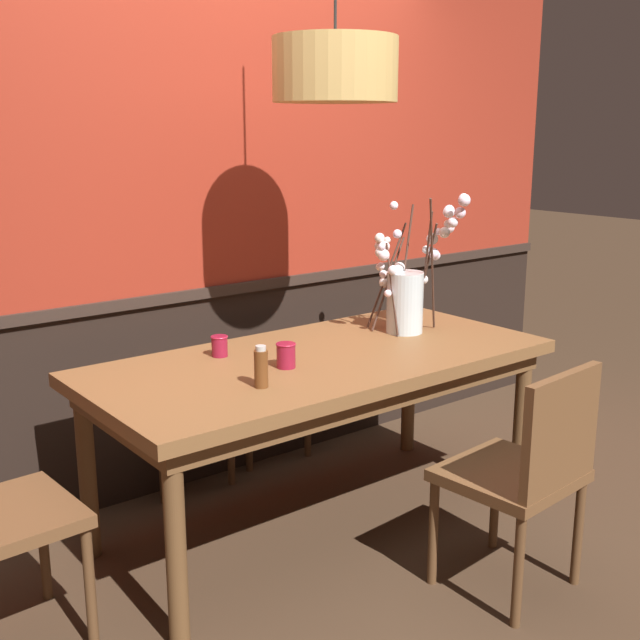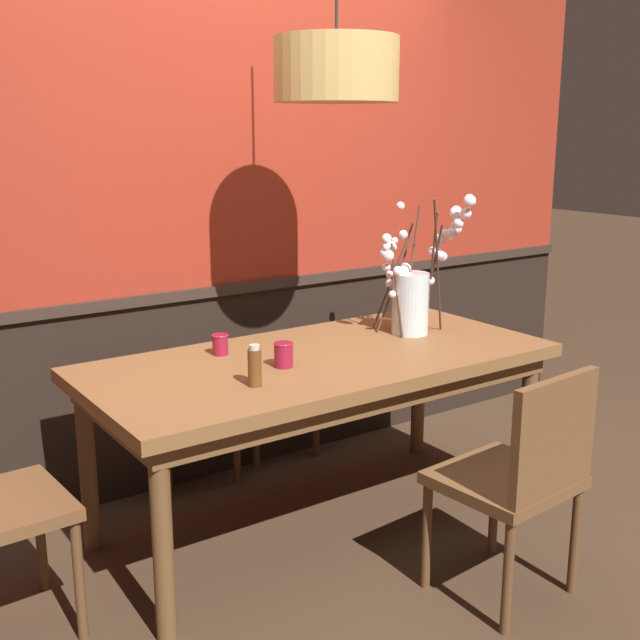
{
  "view_description": "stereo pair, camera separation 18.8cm",
  "coord_description": "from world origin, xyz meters",
  "px_view_note": "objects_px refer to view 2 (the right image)",
  "views": [
    {
      "loc": [
        -1.97,
        -2.5,
        1.69
      ],
      "look_at": [
        0.0,
        0.0,
        0.92
      ],
      "focal_mm": 44.66,
      "sensor_mm": 36.0,
      "label": 1
    },
    {
      "loc": [
        -1.81,
        -2.61,
        1.69
      ],
      "look_at": [
        0.0,
        0.0,
        0.92
      ],
      "focal_mm": 44.66,
      "sensor_mm": 36.0,
      "label": 2
    }
  ],
  "objects_px": {
    "chair_near_side_right": "(521,472)",
    "pendant_lamp": "(336,70)",
    "dining_table": "(320,375)",
    "condiment_bottle": "(255,366)",
    "chair_far_side_left": "(180,369)",
    "vase_with_blossoms": "(414,290)",
    "candle_holder_nearer_edge": "(284,355)",
    "chair_far_side_right": "(264,349)",
    "candle_holder_nearer_center": "(220,344)"
  },
  "relations": [
    {
      "from": "chair_near_side_right",
      "to": "pendant_lamp",
      "type": "distance_m",
      "value": 1.68
    },
    {
      "from": "dining_table",
      "to": "condiment_bottle",
      "type": "xyz_separation_m",
      "value": [
        -0.43,
        -0.19,
        0.16
      ]
    },
    {
      "from": "chair_far_side_left",
      "to": "pendant_lamp",
      "type": "bearing_deg",
      "value": -67.89
    },
    {
      "from": "vase_with_blossoms",
      "to": "candle_holder_nearer_edge",
      "type": "height_order",
      "value": "vase_with_blossoms"
    },
    {
      "from": "chair_far_side_right",
      "to": "candle_holder_nearer_edge",
      "type": "bearing_deg",
      "value": -116.48
    },
    {
      "from": "dining_table",
      "to": "chair_far_side_left",
      "type": "bearing_deg",
      "value": 106.06
    },
    {
      "from": "candle_holder_nearer_center",
      "to": "pendant_lamp",
      "type": "distance_m",
      "value": 1.2
    },
    {
      "from": "chair_far_side_left",
      "to": "vase_with_blossoms",
      "type": "relative_size",
      "value": 1.48
    },
    {
      "from": "chair_far_side_left",
      "to": "candle_holder_nearer_edge",
      "type": "distance_m",
      "value": 0.95
    },
    {
      "from": "candle_holder_nearer_center",
      "to": "condiment_bottle",
      "type": "xyz_separation_m",
      "value": [
        -0.09,
        -0.44,
        0.03
      ]
    },
    {
      "from": "dining_table",
      "to": "chair_far_side_left",
      "type": "xyz_separation_m",
      "value": [
        -0.25,
        0.86,
        -0.15
      ]
    },
    {
      "from": "vase_with_blossoms",
      "to": "condiment_bottle",
      "type": "bearing_deg",
      "value": -165.4
    },
    {
      "from": "candle_holder_nearer_edge",
      "to": "condiment_bottle",
      "type": "bearing_deg",
      "value": -146.34
    },
    {
      "from": "chair_near_side_right",
      "to": "condiment_bottle",
      "type": "xyz_separation_m",
      "value": [
        -0.69,
        0.68,
        0.34
      ]
    },
    {
      "from": "chair_far_side_right",
      "to": "vase_with_blossoms",
      "type": "bearing_deg",
      "value": -69.87
    },
    {
      "from": "pendant_lamp",
      "to": "chair_near_side_right",
      "type": "bearing_deg",
      "value": -78.92
    },
    {
      "from": "chair_far_side_left",
      "to": "candle_holder_nearer_edge",
      "type": "xyz_separation_m",
      "value": [
        0.04,
        -0.91,
        0.29
      ]
    },
    {
      "from": "chair_near_side_right",
      "to": "pendant_lamp",
      "type": "relative_size",
      "value": 0.91
    },
    {
      "from": "chair_near_side_right",
      "to": "pendant_lamp",
      "type": "height_order",
      "value": "pendant_lamp"
    },
    {
      "from": "chair_near_side_right",
      "to": "vase_with_blossoms",
      "type": "xyz_separation_m",
      "value": [
        0.3,
        0.93,
        0.47
      ]
    },
    {
      "from": "condiment_bottle",
      "to": "candle_holder_nearer_center",
      "type": "bearing_deg",
      "value": 78.36
    },
    {
      "from": "pendant_lamp",
      "to": "vase_with_blossoms",
      "type": "bearing_deg",
      "value": 5.01
    },
    {
      "from": "dining_table",
      "to": "pendant_lamp",
      "type": "relative_size",
      "value": 2.03
    },
    {
      "from": "chair_far_side_left",
      "to": "chair_near_side_right",
      "type": "relative_size",
      "value": 1.08
    },
    {
      "from": "dining_table",
      "to": "chair_far_side_left",
      "type": "relative_size",
      "value": 2.05
    },
    {
      "from": "candle_holder_nearer_center",
      "to": "chair_far_side_right",
      "type": "bearing_deg",
      "value": 47.42
    },
    {
      "from": "candle_holder_nearer_edge",
      "to": "chair_far_side_left",
      "type": "bearing_deg",
      "value": 92.26
    },
    {
      "from": "condiment_bottle",
      "to": "dining_table",
      "type": "bearing_deg",
      "value": 24.54
    },
    {
      "from": "vase_with_blossoms",
      "to": "candle_holder_nearer_edge",
      "type": "relative_size",
      "value": 6.45
    },
    {
      "from": "dining_table",
      "to": "pendant_lamp",
      "type": "xyz_separation_m",
      "value": [
        0.09,
        0.02,
        1.23
      ]
    },
    {
      "from": "dining_table",
      "to": "chair_far_side_left",
      "type": "distance_m",
      "value": 0.91
    },
    {
      "from": "vase_with_blossoms",
      "to": "pendant_lamp",
      "type": "height_order",
      "value": "pendant_lamp"
    },
    {
      "from": "condiment_bottle",
      "to": "vase_with_blossoms",
      "type": "bearing_deg",
      "value": 14.6
    },
    {
      "from": "pendant_lamp",
      "to": "candle_holder_nearer_edge",
      "type": "bearing_deg",
      "value": -166.3
    },
    {
      "from": "chair_far_side_right",
      "to": "pendant_lamp",
      "type": "bearing_deg",
      "value": -100.88
    },
    {
      "from": "pendant_lamp",
      "to": "chair_far_side_left",
      "type": "bearing_deg",
      "value": 112.11
    },
    {
      "from": "chair_far_side_right",
      "to": "chair_near_side_right",
      "type": "distance_m",
      "value": 1.77
    },
    {
      "from": "chair_far_side_left",
      "to": "condiment_bottle",
      "type": "height_order",
      "value": "chair_far_side_left"
    },
    {
      "from": "chair_far_side_right",
      "to": "condiment_bottle",
      "type": "relative_size",
      "value": 6.27
    },
    {
      "from": "chair_far_side_left",
      "to": "vase_with_blossoms",
      "type": "bearing_deg",
      "value": -44.38
    },
    {
      "from": "chair_near_side_right",
      "to": "candle_holder_nearer_center",
      "type": "height_order",
      "value": "chair_near_side_right"
    },
    {
      "from": "candle_holder_nearer_center",
      "to": "pendant_lamp",
      "type": "xyz_separation_m",
      "value": [
        0.43,
        -0.23,
        1.1
      ]
    },
    {
      "from": "dining_table",
      "to": "pendant_lamp",
      "type": "height_order",
      "value": "pendant_lamp"
    },
    {
      "from": "candle_holder_nearer_edge",
      "to": "condiment_bottle",
      "type": "xyz_separation_m",
      "value": [
        -0.21,
        -0.14,
        0.02
      ]
    },
    {
      "from": "chair_far_side_left",
      "to": "chair_near_side_right",
      "type": "height_order",
      "value": "chair_far_side_left"
    },
    {
      "from": "candle_holder_nearer_edge",
      "to": "dining_table",
      "type": "bearing_deg",
      "value": 13.74
    },
    {
      "from": "chair_far_side_left",
      "to": "chair_far_side_right",
      "type": "height_order",
      "value": "chair_far_side_right"
    },
    {
      "from": "chair_far_side_right",
      "to": "candle_holder_nearer_center",
      "type": "distance_m",
      "value": 0.92
    },
    {
      "from": "chair_far_side_right",
      "to": "candle_holder_nearer_edge",
      "type": "relative_size",
      "value": 9.89
    },
    {
      "from": "dining_table",
      "to": "chair_far_side_right",
      "type": "height_order",
      "value": "chair_far_side_right"
    }
  ]
}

